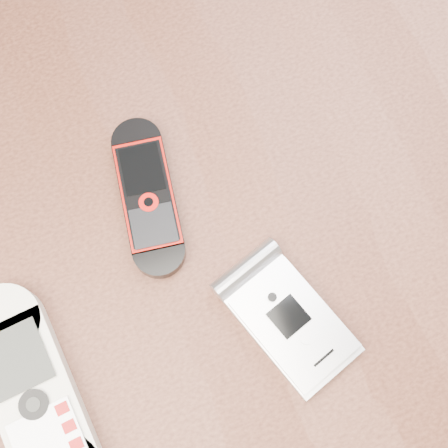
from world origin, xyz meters
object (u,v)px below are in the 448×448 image
(nokia_white, at_px, (34,396))
(motorola_razr, at_px, (290,321))
(table, at_px, (219,263))
(nokia_black_red, at_px, (148,196))

(nokia_white, bearing_deg, motorola_razr, -10.22)
(table, xyz_separation_m, nokia_black_red, (-0.04, 0.04, 0.11))
(nokia_black_red, relative_size, motorola_razr, 1.19)
(table, relative_size, nokia_black_red, 9.23)
(table, distance_m, nokia_white, 0.21)
(nokia_black_red, height_order, motorola_razr, motorola_razr)
(nokia_white, distance_m, motorola_razr, 0.19)
(nokia_white, height_order, nokia_black_red, nokia_white)
(nokia_black_red, distance_m, motorola_razr, 0.14)
(motorola_razr, bearing_deg, table, 87.13)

